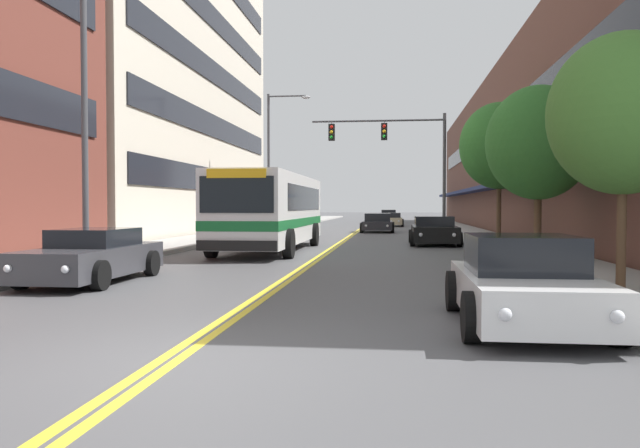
% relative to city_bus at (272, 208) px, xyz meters
% --- Properties ---
extents(ground_plane, '(240.00, 240.00, 0.00)m').
position_rel_city_bus_xyz_m(ground_plane, '(2.27, 19.65, -1.66)').
color(ground_plane, '#4C4C4F').
extents(sidewalk_left, '(3.07, 106.00, 0.15)m').
position_rel_city_bus_xyz_m(sidewalk_left, '(-4.77, 19.65, -1.58)').
color(sidewalk_left, '#9E9B96').
rests_on(sidewalk_left, ground_plane).
extents(sidewalk_right, '(3.07, 106.00, 0.15)m').
position_rel_city_bus_xyz_m(sidewalk_right, '(9.31, 19.65, -1.58)').
color(sidewalk_right, '#9E9B96').
rests_on(sidewalk_right, ground_plane).
extents(centre_line, '(0.34, 106.00, 0.01)m').
position_rel_city_bus_xyz_m(centre_line, '(2.27, 19.65, -1.66)').
color(centre_line, yellow).
rests_on(centre_line, ground_plane).
extents(storefront_row_right, '(9.10, 68.00, 10.71)m').
position_rel_city_bus_xyz_m(storefront_row_right, '(15.08, 19.65, 3.69)').
color(storefront_row_right, brown).
rests_on(storefront_row_right, ground_plane).
extents(city_bus, '(2.94, 10.84, 2.92)m').
position_rel_city_bus_xyz_m(city_bus, '(0.00, 0.00, 0.00)').
color(city_bus, silver).
rests_on(city_bus, ground_plane).
extents(car_dark_grey_parked_left_near, '(1.97, 4.57, 1.22)m').
position_rel_city_bus_xyz_m(car_dark_grey_parked_left_near, '(-2.11, -10.49, -1.08)').
color(car_dark_grey_parked_left_near, '#38383D').
rests_on(car_dark_grey_parked_left_near, ground_plane).
extents(car_red_parked_left_mid, '(2.03, 4.23, 1.26)m').
position_rel_city_bus_xyz_m(car_red_parked_left_mid, '(-1.98, 10.13, -1.07)').
color(car_red_parked_left_mid, maroon).
rests_on(car_red_parked_left_mid, ground_plane).
extents(car_white_parked_right_foreground, '(2.02, 4.14, 1.32)m').
position_rel_city_bus_xyz_m(car_white_parked_right_foreground, '(6.69, -14.71, -1.05)').
color(car_white_parked_right_foreground, white).
rests_on(car_white_parked_right_foreground, ground_plane).
extents(car_black_parked_right_mid, '(2.21, 4.43, 1.28)m').
position_rel_city_bus_xyz_m(car_black_parked_right_mid, '(6.57, 4.34, -1.06)').
color(car_black_parked_right_mid, black).
rests_on(car_black_parked_right_mid, ground_plane).
extents(car_champagne_moving_lead, '(1.99, 4.34, 1.32)m').
position_rel_city_bus_xyz_m(car_champagne_moving_lead, '(4.16, 42.22, -1.04)').
color(car_champagne_moving_lead, beige).
rests_on(car_champagne_moving_lead, ground_plane).
extents(car_beige_moving_second, '(2.12, 4.78, 1.14)m').
position_rel_city_bus_xyz_m(car_beige_moving_second, '(4.49, 29.79, -1.11)').
color(car_beige_moving_second, '#BCAD89').
rests_on(car_beige_moving_second, ground_plane).
extents(car_charcoal_moving_third, '(2.20, 4.16, 1.25)m').
position_rel_city_bus_xyz_m(car_charcoal_moving_third, '(3.68, 17.44, -1.08)').
color(car_charcoal_moving_third, '#232328').
rests_on(car_charcoal_moving_third, ground_plane).
extents(traffic_signal_mast, '(7.32, 0.38, 6.77)m').
position_rel_city_bus_xyz_m(traffic_signal_mast, '(5.00, 10.31, 3.20)').
color(traffic_signal_mast, '#47474C').
rests_on(traffic_signal_mast, ground_plane).
extents(street_lamp_left_near, '(2.53, 0.28, 8.64)m').
position_rel_city_bus_xyz_m(street_lamp_left_near, '(-2.70, -9.02, 3.45)').
color(street_lamp_left_near, '#47474C').
rests_on(street_lamp_left_near, ground_plane).
extents(street_lamp_left_far, '(2.72, 0.28, 8.70)m').
position_rel_city_bus_xyz_m(street_lamp_left_far, '(-2.66, 14.21, 3.51)').
color(street_lamp_left_far, '#47474C').
rests_on(street_lamp_left_far, ground_plane).
extents(street_tree_right_near, '(2.67, 2.67, 4.74)m').
position_rel_city_bus_xyz_m(street_tree_right_near, '(8.92, -12.16, 1.76)').
color(street_tree_right_near, brown).
rests_on(street_tree_right_near, sidewalk_right).
extents(street_tree_right_mid, '(3.29, 3.29, 5.41)m').
position_rel_city_bus_xyz_m(street_tree_right_mid, '(9.31, -3.65, 2.08)').
color(street_tree_right_mid, brown).
rests_on(street_tree_right_mid, sidewalk_right).
extents(street_tree_right_far, '(3.63, 3.63, 6.36)m').
position_rel_city_bus_xyz_m(street_tree_right_far, '(9.57, 5.41, 2.85)').
color(street_tree_right_far, brown).
rests_on(street_tree_right_far, sidewalk_right).
extents(fire_hydrant, '(0.30, 0.22, 0.81)m').
position_rel_city_bus_xyz_m(fire_hydrant, '(8.22, -11.03, -1.11)').
color(fire_hydrant, '#B7B7BC').
rests_on(fire_hydrant, sidewalk_right).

